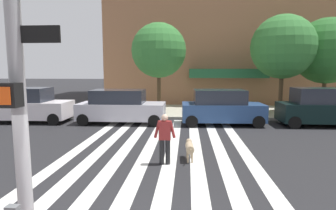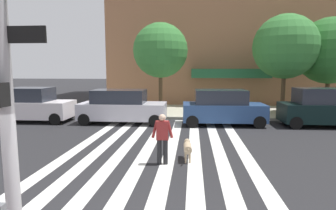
{
  "view_description": "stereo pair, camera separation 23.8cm",
  "coord_description": "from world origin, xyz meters",
  "views": [
    {
      "loc": [
        1.09,
        -3.63,
        3.04
      ],
      "look_at": [
        0.19,
        9.1,
        1.4
      ],
      "focal_mm": 29.56,
      "sensor_mm": 36.0,
      "label": 1
    },
    {
      "loc": [
        1.33,
        -3.61,
        3.04
      ],
      "look_at": [
        0.19,
        9.1,
        1.4
      ],
      "focal_mm": 29.56,
      "sensor_mm": 36.0,
      "label": 2
    }
  ],
  "objects": [
    {
      "name": "street_tree_further",
      "position": [
        10.02,
        15.15,
        4.23
      ],
      "size": [
        4.21,
        4.21,
        6.19
      ],
      "color": "#4C3823",
      "rests_on": "sidewalk_far"
    },
    {
      "name": "dog_on_leash",
      "position": [
        1.17,
        5.45,
        0.44
      ],
      "size": [
        0.3,
        1.08,
        0.65
      ],
      "color": "tan",
      "rests_on": "ground_plane"
    },
    {
      "name": "street_tree_nearest",
      "position": [
        -0.85,
        14.97,
        4.3
      ],
      "size": [
        3.64,
        3.64,
        5.98
      ],
      "color": "#4C3823",
      "rests_on": "sidewalk_far"
    },
    {
      "name": "parked_car_fourth_in_line",
      "position": [
        8.47,
        11.68,
        1.0
      ],
      "size": [
        4.85,
        1.93,
        2.06
      ],
      "color": "black",
      "rests_on": "ground_plane"
    },
    {
      "name": "parked_car_near_curb",
      "position": [
        -7.97,
        11.68,
        0.95
      ],
      "size": [
        4.37,
        2.11,
        2.0
      ],
      "color": "silver",
      "rests_on": "ground_plane"
    },
    {
      "name": "sidewalk_far",
      "position": [
        0.0,
        16.12,
        0.07
      ],
      "size": [
        80.0,
        6.0,
        0.15
      ],
      "primitive_type": "cube",
      "color": "#B5B29D",
      "rests_on": "ground_plane"
    },
    {
      "name": "pedestrian_dog_walker",
      "position": [
        0.37,
        4.97,
        0.93
      ],
      "size": [
        0.71,
        0.26,
        1.64
      ],
      "color": "black",
      "rests_on": "ground_plane"
    },
    {
      "name": "crosswalk_stripes",
      "position": [
        0.07,
        6.56,
        0.0
      ],
      "size": [
        6.75,
        12.52,
        0.01
      ],
      "color": "silver",
      "rests_on": "ground_plane"
    },
    {
      "name": "street_tree_middle",
      "position": [
        7.07,
        14.58,
        4.45
      ],
      "size": [
        4.01,
        4.01,
        6.32
      ],
      "color": "#4C3823",
      "rests_on": "sidewalk_far"
    },
    {
      "name": "traffic_light_pole",
      "position": [
        -0.95,
        -0.48,
        3.52
      ],
      "size": [
        0.74,
        0.46,
        5.8
      ],
      "color": "gray",
      "rests_on": "sidewalk_near"
    },
    {
      "name": "ground_plane",
      "position": [
        0.0,
        6.56,
        0.0
      ],
      "size": [
        160.0,
        160.0,
        0.0
      ],
      "primitive_type": "plane",
      "color": "#232326"
    },
    {
      "name": "parked_car_third_in_line",
      "position": [
        2.97,
        11.68,
        0.96
      ],
      "size": [
        4.5,
        2.17,
        1.94
      ],
      "color": "navy",
      "rests_on": "ground_plane"
    },
    {
      "name": "pedestrian_bystander",
      "position": [
        10.07,
        14.55,
        1.08
      ],
      "size": [
        0.36,
        0.69,
        1.64
      ],
      "color": "black",
      "rests_on": "sidewalk_far"
    },
    {
      "name": "parked_car_behind_first",
      "position": [
        -2.68,
        11.68,
        0.94
      ],
      "size": [
        4.86,
        2.04,
        1.91
      ],
      "color": "#BBB8C4",
      "rests_on": "ground_plane"
    }
  ]
}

